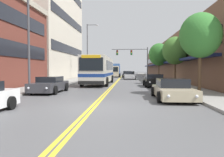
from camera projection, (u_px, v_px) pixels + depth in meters
name	position (u px, v px, depth m)	size (l,w,h in m)	color
ground_plane	(121.00, 78.00, 47.31)	(240.00, 240.00, 0.00)	#565659
sidewalk_left	(89.00, 77.00, 47.83)	(2.82, 106.00, 0.14)	gray
sidewalk_right	(153.00, 77.00, 46.79)	(2.82, 106.00, 0.14)	gray
centre_line	(121.00, 78.00, 47.31)	(0.34, 106.00, 0.01)	yellow
storefront_row_right	(180.00, 61.00, 46.22)	(9.10, 68.00, 7.14)	brown
city_bus	(99.00, 69.00, 26.62)	(2.91, 11.82, 3.21)	silver
car_dark_grey_parked_left_mid	(50.00, 85.00, 16.87)	(2.05, 4.58, 1.24)	#38383D
car_beige_parked_right_foreground	(173.00, 90.00, 13.13)	(2.20, 4.93, 1.25)	#BCAD89
car_black_parked_right_mid	(154.00, 81.00, 22.91)	(2.19, 4.26, 1.29)	black
car_slate_blue_moving_lead	(129.00, 74.00, 58.58)	(2.19, 4.43, 1.33)	#475675
car_silver_moving_second	(130.00, 76.00, 39.77)	(2.16, 4.78, 1.44)	#B7B7BC
car_charcoal_moving_third	(127.00, 74.00, 48.74)	(2.18, 4.85, 1.42)	#232328
box_truck	(115.00, 70.00, 51.04)	(2.57, 6.80, 3.09)	beige
traffic_signal_mast	(135.00, 56.00, 40.38)	(6.68, 0.38, 5.86)	#47474C
street_lamp_left_near	(33.00, 32.00, 15.24)	(2.15, 0.28, 7.40)	#47474C
street_lamp_left_far	(89.00, 48.00, 37.12)	(2.07, 0.28, 9.47)	#47474C
street_tree_right_near	(200.00, 36.00, 14.91)	(2.80, 2.80, 5.53)	brown
street_tree_right_mid	(175.00, 51.00, 25.92)	(3.00, 3.00, 5.54)	brown
street_tree_right_far	(159.00, 54.00, 37.07)	(3.45, 3.45, 6.09)	brown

